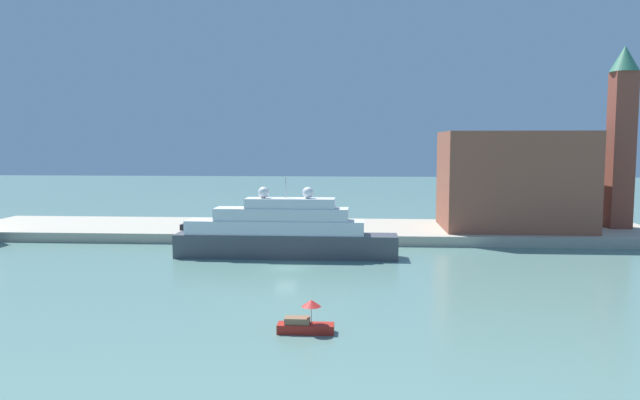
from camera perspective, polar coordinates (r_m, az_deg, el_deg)
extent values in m
plane|color=slate|center=(71.45, -3.26, -6.57)|extent=(400.00, 400.00, 0.00)
cube|color=#B7AD99|center=(96.79, -1.37, -2.94)|extent=(110.00, 20.03, 1.51)
cube|color=#4C4C51|center=(78.08, -3.28, -4.40)|extent=(29.06, 4.15, 3.06)
cube|color=white|center=(77.89, -4.35, -2.61)|extent=(23.25, 3.82, 1.82)
cube|color=white|center=(77.55, -3.73, -1.36)|extent=(17.44, 3.48, 1.61)
cube|color=white|center=(77.25, -2.88, -0.30)|extent=(11.62, 3.15, 1.29)
cylinder|color=silver|center=(77.14, -3.31, 1.19)|extent=(0.16, 0.16, 2.75)
sphere|color=white|center=(76.89, -1.16, 0.71)|extent=(1.47, 1.47, 1.47)
sphere|color=white|center=(77.61, -5.44, 0.73)|extent=(1.47, 1.47, 1.47)
cube|color=#B22319|center=(47.75, -1.38, -12.22)|extent=(4.46, 1.35, 0.73)
cube|color=#8C6647|center=(47.63, -2.20, -11.49)|extent=(1.96, 1.08, 0.52)
cylinder|color=#B2B2B2|center=(47.41, -0.84, -11.01)|extent=(0.06, 0.06, 1.40)
cone|color=red|center=(47.14, -0.84, -9.88)|extent=(1.54, 1.54, 0.54)
cube|color=#93513D|center=(98.04, 18.07, 1.81)|extent=(21.99, 14.67, 15.22)
cube|color=brown|center=(104.99, 26.91, 4.25)|extent=(3.41, 3.41, 24.49)
cone|color=#387A5B|center=(105.81, 27.25, 11.99)|extent=(4.43, 4.43, 4.03)
cube|color=black|center=(94.35, -11.88, -2.55)|extent=(4.50, 1.74, 0.86)
cube|color=#262D33|center=(94.31, -12.02, -2.11)|extent=(2.70, 1.56, 0.58)
cylinder|color=#4C4C4C|center=(93.80, -8.63, -2.34)|extent=(0.36, 0.36, 1.50)
sphere|color=tan|center=(93.68, -8.64, -1.82)|extent=(0.24, 0.24, 0.24)
cylinder|color=black|center=(87.51, 0.29, -3.12)|extent=(0.41, 0.41, 0.66)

